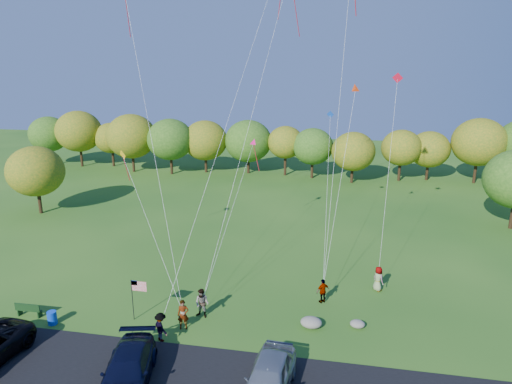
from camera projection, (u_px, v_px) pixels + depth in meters
The scene contains 16 objects.
ground at pixel (190, 335), 26.09m from camera, with size 140.00×140.00×0.00m, color #215217.
asphalt_lane at pixel (163, 381), 22.30m from camera, with size 44.00×6.00×0.06m, color black.
treeline at pixel (285, 145), 58.67m from camera, with size 77.30×27.39×8.57m.
minivan_navy at pixel (127, 371), 21.77m from camera, with size 2.21×5.43×1.58m, color black.
minivan_silver at pixel (269, 378), 21.15m from camera, with size 2.03×5.06×1.72m, color #989DA2.
flyer_a at pixel (183, 315), 26.49m from camera, with size 0.66×0.43×1.81m, color #4C4C59.
flyer_b at pixel (202, 303), 27.67m from camera, with size 0.90×0.70×1.85m, color #4C4C59.
flyer_c at pixel (161, 327), 25.34m from camera, with size 1.10×0.63×1.71m, color #4C4C59.
flyer_d at pixel (323, 291), 29.39m from camera, with size 0.96×0.40×1.64m, color #4C4C59.
flyer_e at pixel (378, 279), 30.92m from camera, with size 0.85×0.55×1.74m, color #4C4C59.
park_bench at pixel (28, 310), 27.83m from camera, with size 1.64×0.41×0.91m.
trash_barrel at pixel (52, 318), 27.08m from camera, with size 0.54×0.54×0.81m, color blue.
flag_assembly at pixel (136, 290), 27.06m from camera, with size 0.98×0.63×2.64m.
boulder_near at pixel (311, 322), 26.76m from camera, with size 1.27×0.99×0.63m, color gray.
boulder_far at pixel (357, 324), 26.77m from camera, with size 0.87×0.73×0.45m, color gray.
kites_aloft at pixel (285, 1), 32.92m from camera, with size 20.88×8.51×16.67m.
Camera 1 is at (7.91, -21.70, 15.12)m, focal length 32.00 mm.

